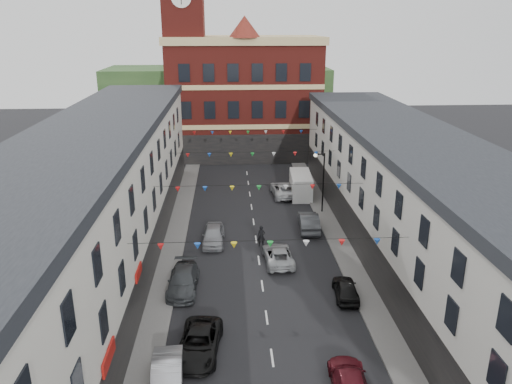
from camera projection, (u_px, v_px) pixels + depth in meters
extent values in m
plane|color=black|center=(262.00, 286.00, 35.13)|extent=(160.00, 160.00, 0.00)
cube|color=#605E5B|center=(167.00, 274.00, 36.64)|extent=(1.80, 64.00, 0.15)
cube|color=#605E5B|center=(352.00, 269.00, 37.37)|extent=(1.80, 64.00, 0.15)
cube|color=silver|center=(88.00, 218.00, 33.85)|extent=(8.00, 56.00, 10.00)
cube|color=black|center=(80.00, 141.00, 32.14)|extent=(8.40, 56.00, 0.70)
cube|color=black|center=(152.00, 262.00, 35.16)|extent=(0.12, 56.00, 3.20)
cube|color=beige|center=(428.00, 218.00, 35.26)|extent=(8.00, 56.00, 9.00)
cube|color=black|center=(436.00, 151.00, 33.71)|extent=(8.40, 56.00, 0.70)
cube|color=black|center=(368.00, 256.00, 35.98)|extent=(0.12, 56.00, 3.20)
cube|color=maroon|center=(244.00, 100.00, 68.67)|extent=(20.00, 12.00, 15.00)
cube|color=tan|center=(243.00, 40.00, 66.11)|extent=(20.60, 12.60, 1.00)
cone|color=maroon|center=(245.00, 27.00, 60.84)|extent=(4.00, 4.00, 2.60)
cube|color=maroon|center=(186.00, 69.00, 64.00)|extent=(5.00, 5.00, 24.00)
cube|color=#254520|center=(218.00, 95.00, 91.96)|extent=(40.00, 14.00, 10.00)
cylinder|color=black|center=(323.00, 184.00, 47.78)|extent=(0.14, 0.14, 6.00)
cylinder|color=black|center=(320.00, 154.00, 46.83)|extent=(0.90, 0.10, 0.10)
sphere|color=beige|center=(316.00, 155.00, 46.83)|extent=(0.36, 0.36, 0.36)
imported|color=#B3B5BC|center=(167.00, 377.00, 25.03)|extent=(1.82, 4.46, 1.44)
imported|color=black|center=(199.00, 343.00, 27.74)|extent=(2.75, 5.07, 1.35)
imported|color=#383C3F|center=(183.00, 280.00, 34.42)|extent=(2.13, 4.96, 1.43)
imported|color=gray|center=(213.00, 235.00, 41.73)|extent=(1.91, 4.49, 1.51)
imported|color=#541019|center=(349.00, 381.00, 24.81)|extent=(2.11, 4.54, 1.28)
imported|color=black|center=(346.00, 289.00, 33.48)|extent=(1.76, 3.83, 1.27)
imported|color=#44464A|center=(309.00, 222.00, 44.44)|extent=(1.94, 4.86, 1.57)
imported|color=silver|center=(284.00, 189.00, 53.29)|extent=(2.72, 5.43, 1.47)
imported|color=#A1A4A8|center=(278.00, 255.00, 38.39)|extent=(2.35, 4.73, 1.29)
cube|color=white|center=(301.00, 185.00, 53.27)|extent=(2.39, 5.54, 2.40)
imported|color=black|center=(261.00, 236.00, 41.14)|extent=(0.71, 0.53, 1.78)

